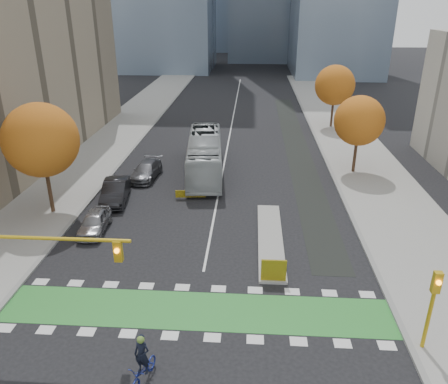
# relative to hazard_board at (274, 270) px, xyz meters

# --- Properties ---
(ground) EXTENTS (300.00, 300.00, 0.00)m
(ground) POSITION_rel_hazard_board_xyz_m (-4.00, -4.20, -0.80)
(ground) COLOR black
(ground) RESTS_ON ground
(sidewalk_west) EXTENTS (7.00, 120.00, 0.15)m
(sidewalk_west) POSITION_rel_hazard_board_xyz_m (-17.50, 15.80, -0.73)
(sidewalk_west) COLOR gray
(sidewalk_west) RESTS_ON ground
(sidewalk_east) EXTENTS (7.00, 120.00, 0.15)m
(sidewalk_east) POSITION_rel_hazard_board_xyz_m (9.50, 15.80, -0.73)
(sidewalk_east) COLOR gray
(sidewalk_east) RESTS_ON ground
(curb_west) EXTENTS (0.30, 120.00, 0.16)m
(curb_west) POSITION_rel_hazard_board_xyz_m (-14.00, 15.80, -0.73)
(curb_west) COLOR gray
(curb_west) RESTS_ON ground
(curb_east) EXTENTS (0.30, 120.00, 0.16)m
(curb_east) POSITION_rel_hazard_board_xyz_m (6.00, 15.80, -0.73)
(curb_east) COLOR gray
(curb_east) RESTS_ON ground
(bike_crossing) EXTENTS (20.00, 3.00, 0.01)m
(bike_crossing) POSITION_rel_hazard_board_xyz_m (-4.00, -2.70, -0.79)
(bike_crossing) COLOR #2B8430
(bike_crossing) RESTS_ON ground
(centre_line) EXTENTS (0.15, 70.00, 0.01)m
(centre_line) POSITION_rel_hazard_board_xyz_m (-4.00, 35.80, -0.80)
(centre_line) COLOR silver
(centre_line) RESTS_ON ground
(bike_lane_paint) EXTENTS (2.50, 50.00, 0.01)m
(bike_lane_paint) POSITION_rel_hazard_board_xyz_m (3.50, 25.80, -0.80)
(bike_lane_paint) COLOR black
(bike_lane_paint) RESTS_ON ground
(median_island) EXTENTS (1.60, 10.00, 0.16)m
(median_island) POSITION_rel_hazard_board_xyz_m (0.00, 4.80, -0.72)
(median_island) COLOR gray
(median_island) RESTS_ON ground
(hazard_board) EXTENTS (1.40, 0.12, 1.30)m
(hazard_board) POSITION_rel_hazard_board_xyz_m (0.00, 0.00, 0.00)
(hazard_board) COLOR yellow
(hazard_board) RESTS_ON median_island
(tree_west) EXTENTS (5.20, 5.20, 8.22)m
(tree_west) POSITION_rel_hazard_board_xyz_m (-16.00, 7.80, 4.82)
(tree_west) COLOR #332114
(tree_west) RESTS_ON ground
(tree_east_near) EXTENTS (4.40, 4.40, 7.08)m
(tree_east_near) POSITION_rel_hazard_board_xyz_m (8.00, 17.80, 4.06)
(tree_east_near) COLOR #332114
(tree_east_near) RESTS_ON ground
(tree_east_far) EXTENTS (4.80, 4.80, 7.65)m
(tree_east_far) POSITION_rel_hazard_board_xyz_m (8.50, 33.80, 4.44)
(tree_east_far) COLOR #332114
(tree_east_far) RESTS_ON ground
(traffic_signal_west) EXTENTS (8.53, 0.56, 5.20)m
(traffic_signal_west) POSITION_rel_hazard_board_xyz_m (-11.93, -4.71, 3.23)
(traffic_signal_west) COLOR #BF9914
(traffic_signal_west) RESTS_ON ground
(traffic_signal_east) EXTENTS (0.35, 0.43, 4.10)m
(traffic_signal_east) POSITION_rel_hazard_board_xyz_m (6.50, -4.71, 1.93)
(traffic_signal_east) COLOR #BF9914
(traffic_signal_east) RESTS_ON ground
(cyclist) EXTENTS (1.21, 2.15, 2.35)m
(cyclist) POSITION_rel_hazard_board_xyz_m (-5.57, -7.33, -0.02)
(cyclist) COLOR navy
(cyclist) RESTS_ON ground
(bus) EXTENTS (3.99, 12.60, 3.45)m
(bus) POSITION_rel_hazard_board_xyz_m (-5.60, 16.90, 0.93)
(bus) COLOR #AFB5B7
(bus) RESTS_ON ground
(parked_car_a) EXTENTS (1.87, 4.16, 1.39)m
(parked_car_a) POSITION_rel_hazard_board_xyz_m (-11.93, 5.26, -0.11)
(parked_car_a) COLOR gray
(parked_car_a) RESTS_ON ground
(parked_car_b) EXTENTS (2.40, 5.21, 1.66)m
(parked_car_b) POSITION_rel_hazard_board_xyz_m (-11.96, 10.26, 0.03)
(parked_car_b) COLOR black
(parked_car_b) RESTS_ON ground
(parked_car_c) EXTENTS (2.36, 5.00, 1.41)m
(parked_car_c) POSITION_rel_hazard_board_xyz_m (-10.68, 15.26, -0.10)
(parked_car_c) COLOR #54555A
(parked_car_c) RESTS_ON ground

